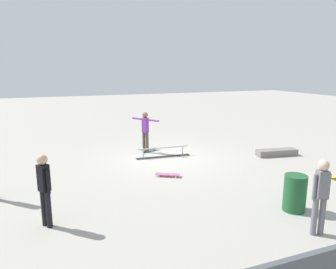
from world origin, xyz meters
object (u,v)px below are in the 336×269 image
(skate_ledge, at_px, (277,152))
(loose_skateboard_yellow, at_px, (327,174))
(grind_rail, at_px, (163,153))
(skateboard_main, at_px, (150,149))
(bystander_black_shirt, at_px, (44,186))
(bystander_grey_shirt, at_px, (321,193))
(loose_skateboard_pink, at_px, (168,174))
(skater_main, at_px, (145,129))
(trash_bin, at_px, (295,193))

(skate_ledge, distance_m, loose_skateboard_yellow, 2.54)
(grind_rail, relative_size, skateboard_main, 2.66)
(skate_ledge, height_order, bystander_black_shirt, bystander_black_shirt)
(bystander_grey_shirt, height_order, loose_skateboard_pink, bystander_grey_shirt)
(skate_ledge, distance_m, bystander_grey_shirt, 6.20)
(skater_main, height_order, skateboard_main, skater_main)
(grind_rail, height_order, trash_bin, trash_bin)
(skate_ledge, relative_size, bystander_grey_shirt, 1.01)
(skateboard_main, relative_size, loose_skateboard_yellow, 1.00)
(grind_rail, bearing_deg, bystander_black_shirt, 48.14)
(loose_skateboard_pink, distance_m, trash_bin, 3.94)
(loose_skateboard_pink, bearing_deg, skate_ledge, 38.19)
(skate_ledge, distance_m, skateboard_main, 5.14)
(grind_rail, distance_m, skate_ledge, 4.52)
(skater_main, bearing_deg, trash_bin, 161.52)
(bystander_grey_shirt, distance_m, trash_bin, 1.22)
(grind_rail, relative_size, loose_skateboard_pink, 2.75)
(skate_ledge, relative_size, skater_main, 0.98)
(grind_rail, relative_size, skate_ledge, 1.33)
(grind_rail, xyz_separation_m, bystander_black_shirt, (4.30, 4.21, 0.75))
(skater_main, distance_m, loose_skateboard_pink, 3.23)
(skateboard_main, xyz_separation_m, loose_skateboard_pink, (0.44, 3.20, 0.00))
(loose_skateboard_pink, xyz_separation_m, trash_bin, (-2.00, 3.38, 0.38))
(bystander_grey_shirt, distance_m, loose_skateboard_pink, 4.81)
(skateboard_main, height_order, trash_bin, trash_bin)
(skate_ledge, xyz_separation_m, bystander_black_shirt, (8.58, 2.75, 0.80))
(skater_main, relative_size, trash_bin, 1.87)
(trash_bin, bearing_deg, bystander_grey_shirt, 70.64)
(skater_main, xyz_separation_m, skateboard_main, (-0.23, -0.11, -0.90))
(trash_bin, bearing_deg, loose_skateboard_pink, -59.43)
(bystander_black_shirt, distance_m, loose_skateboard_pink, 4.25)
(grind_rail, distance_m, trash_bin, 5.73)
(skater_main, relative_size, skateboard_main, 2.05)
(grind_rail, height_order, bystander_black_shirt, bystander_black_shirt)
(bystander_grey_shirt, bearing_deg, bystander_black_shirt, 172.73)
(bystander_grey_shirt, xyz_separation_m, loose_skateboard_pink, (1.62, -4.45, -0.84))
(skateboard_main, distance_m, loose_skateboard_yellow, 6.65)
(skateboard_main, bearing_deg, bystander_grey_shirt, -101.81)
(skater_main, relative_size, loose_skateboard_pink, 2.12)
(loose_skateboard_yellow, bearing_deg, skateboard_main, 49.05)
(loose_skateboard_pink, height_order, trash_bin, trash_bin)
(loose_skateboard_yellow, bearing_deg, trash_bin, 127.05)
(skate_ledge, relative_size, skateboard_main, 2.01)
(bystander_grey_shirt, bearing_deg, skater_main, 118.01)
(skateboard_main, relative_size, bystander_grey_shirt, 0.50)
(loose_skateboard_yellow, bearing_deg, skate_ledge, 4.96)
(skater_main, bearing_deg, skateboard_main, -97.72)
(skater_main, bearing_deg, skate_ledge, -150.46)
(trash_bin, bearing_deg, skate_ledge, -125.70)
(bystander_black_shirt, distance_m, loose_skateboard_yellow, 8.49)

